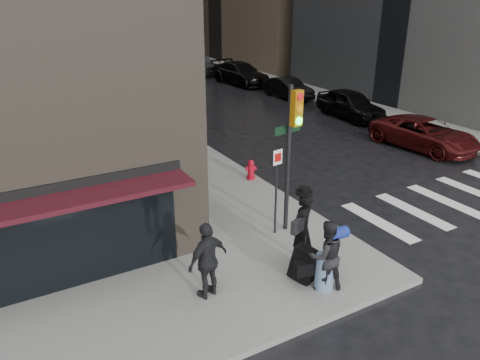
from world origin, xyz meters
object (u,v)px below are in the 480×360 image
(traffic_light, at_px, (291,141))
(parked_car_4, at_px, (200,64))
(man_jeans, at_px, (325,255))
(parked_car_1, at_px, (350,104))
(fire_hydrant, at_px, (251,170))
(parked_car_2, at_px, (288,88))
(man_greycoat, at_px, (208,260))
(parked_car_5, at_px, (175,57))
(parked_car_6, at_px, (155,50))
(man_overcoat, at_px, (302,235))
(parked_car_3, at_px, (241,73))
(parked_car_0, at_px, (424,134))

(traffic_light, distance_m, parked_car_4, 29.01)
(man_jeans, relative_size, parked_car_1, 0.39)
(man_jeans, xyz_separation_m, parked_car_1, (11.95, 12.35, -0.27))
(fire_hydrant, bearing_deg, parked_car_2, 49.43)
(man_jeans, relative_size, parked_car_2, 0.45)
(man_greycoat, relative_size, parked_car_5, 0.47)
(man_jeans, xyz_separation_m, parked_car_6, (11.10, 41.81, -0.34))
(man_overcoat, distance_m, man_jeans, 1.01)
(man_overcoat, xyz_separation_m, fire_hydrant, (2.01, 5.87, -0.61))
(man_jeans, relative_size, fire_hydrant, 2.38)
(parked_car_1, bearing_deg, man_jeans, -130.85)
(traffic_light, bearing_deg, man_overcoat, -123.99)
(fire_hydrant, relative_size, parked_car_1, 0.16)
(parked_car_1, bearing_deg, parked_car_2, 94.65)
(fire_hydrant, xyz_separation_m, parked_car_6, (9.02, 34.93, 0.23))
(man_overcoat, height_order, parked_car_3, man_overcoat)
(traffic_light, bearing_deg, man_greycoat, -162.80)
(parked_car_0, distance_m, parked_car_1, 5.95)
(man_greycoat, height_order, parked_car_1, man_greycoat)
(traffic_light, height_order, parked_car_6, traffic_light)
(man_overcoat, xyz_separation_m, parked_car_1, (11.88, 11.34, -0.31))
(parked_car_1, distance_m, parked_car_2, 5.90)
(man_jeans, height_order, parked_car_0, man_jeans)
(parked_car_0, height_order, parked_car_5, parked_car_0)
(man_overcoat, xyz_separation_m, man_greycoat, (-2.61, 0.12, 0.01))
(man_overcoat, xyz_separation_m, parked_car_3, (11.45, 23.12, -0.29))
(man_jeans, height_order, traffic_light, traffic_light)
(parked_car_2, height_order, parked_car_6, parked_car_6)
(parked_car_0, relative_size, parked_car_6, 0.96)
(man_greycoat, height_order, parked_car_6, man_greycoat)
(fire_hydrant, relative_size, parked_car_0, 0.15)
(parked_car_2, bearing_deg, man_greycoat, -133.12)
(man_jeans, xyz_separation_m, parked_car_5, (11.00, 35.91, -0.39))
(man_greycoat, relative_size, parked_car_1, 0.41)
(parked_car_2, bearing_deg, parked_car_5, 89.48)
(parked_car_0, bearing_deg, man_greycoat, -164.65)
(parked_car_6, bearing_deg, parked_car_0, -90.79)
(parked_car_4, bearing_deg, parked_car_1, -90.77)
(parked_car_2, distance_m, parked_car_3, 5.90)
(man_greycoat, bearing_deg, parked_car_0, -174.12)
(parked_car_6, bearing_deg, parked_car_1, -89.20)
(man_jeans, height_order, fire_hydrant, man_jeans)
(man_overcoat, bearing_deg, parked_car_2, -145.65)
(parked_car_1, relative_size, parked_car_2, 1.15)
(man_greycoat, distance_m, parked_car_0, 14.69)
(parked_car_1, bearing_deg, man_overcoat, -133.12)
(fire_hydrant, relative_size, parked_car_3, 0.14)
(parked_car_6, bearing_deg, parked_car_5, -91.83)
(parked_car_1, relative_size, parked_car_3, 0.83)
(man_greycoat, bearing_deg, parked_car_1, -157.66)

